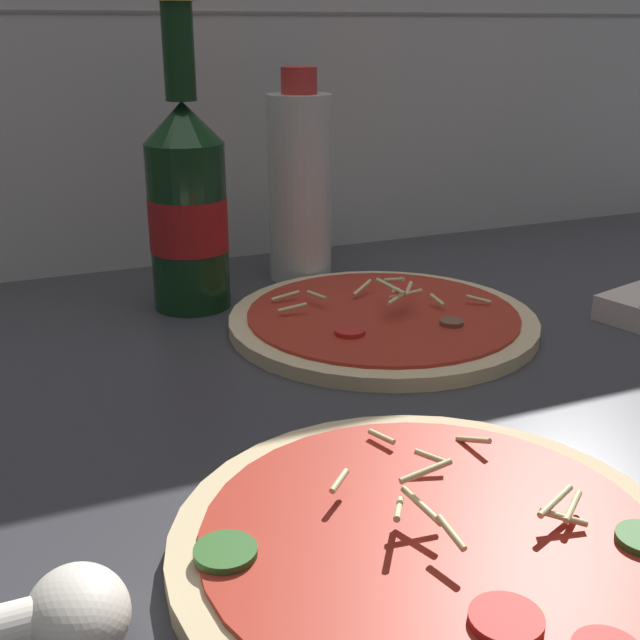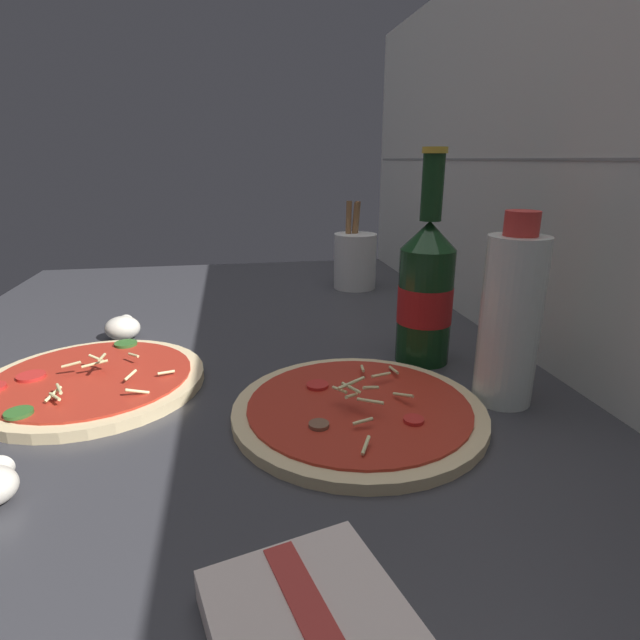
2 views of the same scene
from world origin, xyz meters
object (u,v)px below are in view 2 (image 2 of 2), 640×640
beer_bottle (426,290)px  dish_towel (314,636)px  mushroom_right (123,327)px  pizza_near (93,381)px  utensil_crock (355,260)px  oil_bottle (510,318)px  pizza_far (359,410)px

beer_bottle → dish_towel: size_ratio=1.89×
mushroom_right → dish_towel: 61.93cm
pizza_near → mushroom_right: 18.01cm
pizza_near → utensil_crock: utensil_crock is taller
beer_bottle → oil_bottle: bearing=20.0°
oil_bottle → mushroom_right: (-30.16, -48.71, -8.35)cm
pizza_near → oil_bottle: (12.18, 49.11, 9.44)cm
pizza_near → pizza_far: (13.22, 31.27, -0.05)cm
oil_bottle → mushroom_right: 57.90cm
oil_bottle → utensil_crock: oil_bottle is taller
pizza_far → utensil_crock: bearing=166.7°
dish_towel → mushroom_right: bearing=-159.8°
beer_bottle → utensil_crock: 43.10cm
pizza_near → beer_bottle: beer_bottle is taller
utensil_crock → dish_towel: size_ratio=1.23×
beer_bottle → utensil_crock: bearing=179.2°
utensil_crock → dish_towel: utensil_crock is taller
pizza_near → utensil_crock: (-44.20, 44.85, 5.52)cm
beer_bottle → mushroom_right: (-16.69, -43.82, -8.44)cm
pizza_far → mushroom_right: 43.91cm
beer_bottle → oil_bottle: beer_bottle is taller
pizza_near → pizza_far: size_ratio=0.97×
beer_bottle → mushroom_right: 47.64cm
pizza_far → dish_towel: size_ratio=1.84×
pizza_near → pizza_far: pizza_far is taller
oil_bottle → dish_towel: (27.95, -27.30, -9.03)cm
utensil_crock → dish_towel: (84.32, -23.04, -5.11)cm
mushroom_right → utensil_crock: 51.80cm
beer_bottle → utensil_crock: (-42.91, 0.64, -4.01)cm
pizza_far → mushroom_right: pizza_far is taller
pizza_far → utensil_crock: utensil_crock is taller
beer_bottle → dish_towel: 47.96cm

